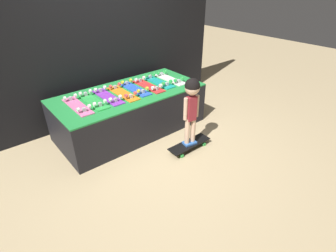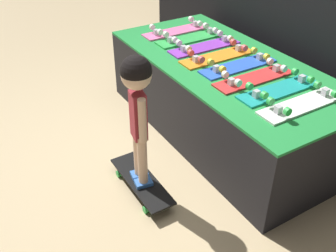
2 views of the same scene
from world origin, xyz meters
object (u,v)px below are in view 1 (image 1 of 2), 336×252
object	(u,v)px
skateboard_green_on_rack	(93,100)
skateboard_orange_on_rack	(123,93)
skateboard_pink_on_rack	(77,105)
skateboard_on_floor	(189,144)
skateboard_red_on_rack	(148,85)
skateboard_white_on_rack	(170,79)
child	(192,100)
skateboard_teal_on_rack	(158,81)
skateboard_purple_on_rack	(108,96)
skateboard_blue_on_rack	(135,88)

from	to	relation	value
skateboard_green_on_rack	skateboard_orange_on_rack	size ratio (longest dim) A/B	1.00
skateboard_pink_on_rack	skateboard_on_floor	size ratio (longest dim) A/B	1.01
skateboard_pink_on_rack	skateboard_red_on_rack	world-z (taller)	same
skateboard_white_on_rack	child	xyz separation A→B (m)	(-0.46, -0.98, 0.10)
skateboard_white_on_rack	skateboard_teal_on_rack	bearing A→B (deg)	175.45
skateboard_white_on_rack	skateboard_red_on_rack	bearing A→B (deg)	-177.93
skateboard_pink_on_rack	child	distance (m)	1.50
skateboard_pink_on_rack	skateboard_purple_on_rack	xyz separation A→B (m)	(0.45, 0.01, 0.00)
skateboard_blue_on_rack	skateboard_on_floor	size ratio (longest dim) A/B	1.01
skateboard_green_on_rack	skateboard_on_floor	size ratio (longest dim) A/B	1.01
skateboard_purple_on_rack	skateboard_pink_on_rack	bearing A→B (deg)	-178.99
skateboard_teal_on_rack	skateboard_blue_on_rack	bearing A→B (deg)	179.70
skateboard_green_on_rack	skateboard_teal_on_rack	bearing A→B (deg)	-0.28
skateboard_red_on_rack	skateboard_white_on_rack	size ratio (longest dim) A/B	1.00
skateboard_teal_on_rack	skateboard_pink_on_rack	bearing A→B (deg)	-179.63
skateboard_teal_on_rack	skateboard_on_floor	xyz separation A→B (m)	(-0.24, -1.00, -0.60)
skateboard_green_on_rack	skateboard_on_floor	world-z (taller)	skateboard_green_on_rack
child	skateboard_pink_on_rack	bearing A→B (deg)	148.52
skateboard_green_on_rack	skateboard_red_on_rack	bearing A→B (deg)	-2.52
skateboard_red_on_rack	skateboard_teal_on_rack	world-z (taller)	same
child	skateboard_white_on_rack	bearing A→B (deg)	74.67
child	skateboard_purple_on_rack	bearing A→B (deg)	133.79
skateboard_pink_on_rack	skateboard_white_on_rack	xyz separation A→B (m)	(1.59, -0.01, 0.00)
skateboard_red_on_rack	skateboard_on_floor	bearing A→B (deg)	-90.60
skateboard_green_on_rack	skateboard_pink_on_rack	bearing A→B (deg)	-176.39
skateboard_green_on_rack	skateboard_on_floor	xyz separation A→B (m)	(0.90, -1.01, -0.60)
skateboard_pink_on_rack	skateboard_purple_on_rack	distance (m)	0.45
skateboard_on_floor	child	bearing A→B (deg)	0.00
skateboard_blue_on_rack	skateboard_on_floor	world-z (taller)	skateboard_blue_on_rack
skateboard_orange_on_rack	skateboard_red_on_rack	size ratio (longest dim) A/B	1.00
skateboard_teal_on_rack	skateboard_on_floor	size ratio (longest dim) A/B	1.01
skateboard_green_on_rack	skateboard_teal_on_rack	world-z (taller)	same
skateboard_green_on_rack	skateboard_on_floor	distance (m)	1.48
skateboard_blue_on_rack	child	xyz separation A→B (m)	(0.22, -1.00, 0.10)
skateboard_pink_on_rack	skateboard_red_on_rack	xyz separation A→B (m)	(1.14, -0.03, 0.00)
skateboard_blue_on_rack	skateboard_white_on_rack	bearing A→B (deg)	-1.72
skateboard_green_on_rack	child	xyz separation A→B (m)	(0.90, -1.01, 0.10)
skateboard_purple_on_rack	skateboard_on_floor	distance (m)	1.34
skateboard_pink_on_rack	skateboard_orange_on_rack	bearing A→B (deg)	-1.85
skateboard_white_on_rack	skateboard_on_floor	xyz separation A→B (m)	(-0.46, -0.98, -0.60)
skateboard_on_floor	skateboard_red_on_rack	bearing A→B (deg)	89.40
skateboard_red_on_rack	skateboard_white_on_rack	xyz separation A→B (m)	(0.45, 0.02, 0.00)
skateboard_red_on_rack	skateboard_green_on_rack	bearing A→B (deg)	177.48
skateboard_pink_on_rack	skateboard_white_on_rack	size ratio (longest dim) A/B	1.00
skateboard_orange_on_rack	skateboard_teal_on_rack	distance (m)	0.68
skateboard_orange_on_rack	skateboard_blue_on_rack	bearing A→B (deg)	8.34
skateboard_white_on_rack	skateboard_on_floor	size ratio (longest dim) A/B	1.01
skateboard_orange_on_rack	skateboard_white_on_rack	world-z (taller)	same
skateboard_pink_on_rack	skateboard_purple_on_rack	world-z (taller)	same
skateboard_orange_on_rack	skateboard_teal_on_rack	bearing A→B (deg)	2.60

